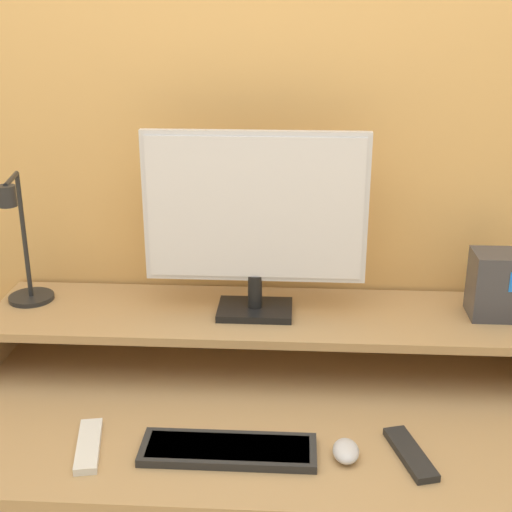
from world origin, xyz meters
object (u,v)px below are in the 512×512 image
Objects in this scene: desk_lamp at (23,255)px; remote_control at (89,446)px; keyboard at (228,449)px; remote_secondary at (410,454)px; router_dock at (492,285)px; monitor at (255,216)px; mouse at (346,451)px.

remote_control is at bearing -57.13° from desk_lamp.
desk_lamp reaches higher than keyboard.
remote_control is at bearing -179.76° from keyboard.
remote_control and remote_secondary have the same top height.
desk_lamp is 2.08× the size of router_dock.
desk_lamp is at bearing 144.11° from keyboard.
remote_secondary is at bearing -120.96° from router_dock.
monitor reaches higher than mouse.
monitor is 0.62m from router_dock.
remote_control is (0.26, -0.41, -0.28)m from desk_lamp.
remote_control is (-0.33, -0.40, -0.39)m from monitor.
router_dock is 0.91× the size of remote_secondary.
mouse reaches higher than keyboard.
monitor reaches higher than keyboard.
mouse is 0.14m from remote_secondary.
keyboard is (-0.03, -0.40, -0.39)m from monitor.
monitor is 1.48× the size of keyboard.
keyboard reaches higher than remote_control.
mouse is 0.54m from remote_control.
remote_secondary is (-0.24, -0.41, -0.22)m from router_dock.
monitor is 0.56m from keyboard.
router_dock is 2.07× the size of mouse.
mouse is (0.25, 0.00, 0.01)m from keyboard.
desk_lamp is 4.30× the size of mouse.
router_dock is 0.46× the size of keyboard.
router_dock reaches higher than remote_control.
monitor is at bearing 50.33° from remote_control.
desk_lamp is 0.74m from keyboard.
remote_secondary is (0.35, -0.39, -0.39)m from monitor.
mouse is 0.43× the size of remote_control.
router_dock reaches higher than keyboard.
remote_control is at bearing -178.99° from remote_secondary.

